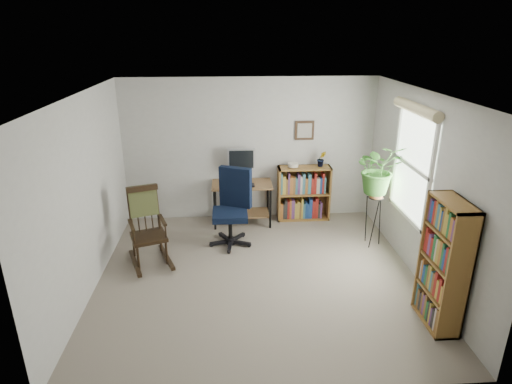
{
  "coord_description": "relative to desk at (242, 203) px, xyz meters",
  "views": [
    {
      "loc": [
        -0.36,
        -4.95,
        3.08
      ],
      "look_at": [
        0.0,
        0.4,
        1.05
      ],
      "focal_mm": 30.0,
      "sensor_mm": 36.0,
      "label": 1
    }
  ],
  "objects": [
    {
      "name": "floor",
      "position": [
        0.15,
        -1.7,
        -0.36
      ],
      "size": [
        4.2,
        4.0,
        0.0
      ],
      "primitive_type": "cube",
      "color": "gray",
      "rests_on": "ground"
    },
    {
      "name": "ceiling",
      "position": [
        0.15,
        -1.7,
        2.04
      ],
      "size": [
        4.2,
        4.0,
        0.0
      ],
      "primitive_type": "cube",
      "color": "silver",
      "rests_on": "ground"
    },
    {
      "name": "wall_back",
      "position": [
        0.15,
        0.3,
        0.84
      ],
      "size": [
        4.2,
        0.0,
        2.4
      ],
      "primitive_type": "cube",
      "color": "#B5B4B0",
      "rests_on": "ground"
    },
    {
      "name": "wall_front",
      "position": [
        0.15,
        -3.7,
        0.84
      ],
      "size": [
        4.2,
        0.0,
        2.4
      ],
      "primitive_type": "cube",
      "color": "#B5B4B0",
      "rests_on": "ground"
    },
    {
      "name": "wall_left",
      "position": [
        -1.95,
        -1.7,
        0.84
      ],
      "size": [
        0.0,
        4.0,
        2.4
      ],
      "primitive_type": "cube",
      "color": "#B5B4B0",
      "rests_on": "ground"
    },
    {
      "name": "wall_right",
      "position": [
        2.25,
        -1.7,
        0.84
      ],
      "size": [
        0.0,
        4.0,
        2.4
      ],
      "primitive_type": "cube",
      "color": "#B5B4B0",
      "rests_on": "ground"
    },
    {
      "name": "window",
      "position": [
        2.21,
        -1.4,
        1.04
      ],
      "size": [
        0.12,
        1.2,
        1.5
      ],
      "primitive_type": null,
      "color": "white",
      "rests_on": "wall_right"
    },
    {
      "name": "desk",
      "position": [
        0.0,
        0.0,
        0.0
      ],
      "size": [
        0.99,
        0.54,
        0.71
      ],
      "primitive_type": null,
      "color": "brown",
      "rests_on": "floor"
    },
    {
      "name": "monitor",
      "position": [
        -0.0,
        0.14,
        0.64
      ],
      "size": [
        0.46,
        0.16,
        0.56
      ],
      "primitive_type": null,
      "color": "#BABBBF",
      "rests_on": "desk"
    },
    {
      "name": "keyboard",
      "position": [
        -0.0,
        -0.12,
        0.37
      ],
      "size": [
        0.4,
        0.15,
        0.02
      ],
      "primitive_type": "cube",
      "color": "black",
      "rests_on": "desk"
    },
    {
      "name": "office_chair",
      "position": [
        -0.21,
        -0.77,
        0.24
      ],
      "size": [
        0.85,
        0.85,
        1.19
      ],
      "primitive_type": null,
      "rotation": [
        0.0,
        0.0,
        -0.4
      ],
      "color": "black",
      "rests_on": "floor"
    },
    {
      "name": "rocking_chair",
      "position": [
        -1.34,
        -1.25,
        0.2
      ],
      "size": [
        0.86,
        1.09,
        1.11
      ],
      "primitive_type": null,
      "rotation": [
        0.0,
        0.0,
        0.34
      ],
      "color": "black",
      "rests_on": "floor"
    },
    {
      "name": "low_bookshelf",
      "position": [
        1.06,
        0.12,
        0.11
      ],
      "size": [
        0.89,
        0.3,
        0.94
      ],
      "primitive_type": null,
      "color": "olive",
      "rests_on": "floor"
    },
    {
      "name": "tall_bookshelf",
      "position": [
        2.07,
        -2.79,
        0.38
      ],
      "size": [
        0.28,
        0.64,
        1.47
      ],
      "primitive_type": null,
      "color": "olive",
      "rests_on": "floor"
    },
    {
      "name": "plant_stand",
      "position": [
        1.95,
        -0.92,
        0.1
      ],
      "size": [
        0.3,
        0.3,
        0.91
      ],
      "primitive_type": null,
      "rotation": [
        0.0,
        0.0,
        -0.24
      ],
      "color": "black",
      "rests_on": "floor"
    },
    {
      "name": "spider_plant",
      "position": [
        1.95,
        -0.92,
        1.22
      ],
      "size": [
        1.69,
        1.88,
        1.46
      ],
      "primitive_type": "imported",
      "color": "#306724",
      "rests_on": "plant_stand"
    },
    {
      "name": "potted_plant_small",
      "position": [
        1.34,
        0.13,
        0.64
      ],
      "size": [
        0.13,
        0.24,
        0.11
      ],
      "primitive_type": "imported",
      "color": "#306724",
      "rests_on": "low_bookshelf"
    },
    {
      "name": "framed_picture",
      "position": [
        1.06,
        0.27,
        1.17
      ],
      "size": [
        0.32,
        0.04,
        0.32
      ],
      "primitive_type": null,
      "color": "black",
      "rests_on": "wall_back"
    }
  ]
}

